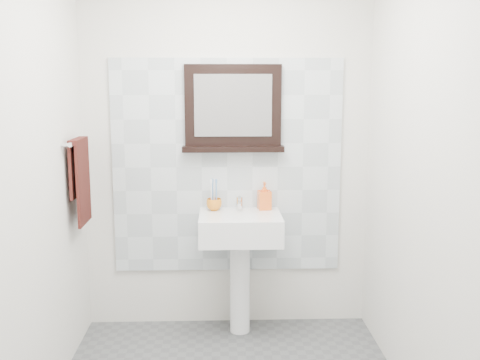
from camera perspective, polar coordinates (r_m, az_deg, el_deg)
name	(u,v)px	position (r m, az deg, el deg)	size (l,w,h in m)	color
back_wall	(227,153)	(3.94, -1.32, 2.81)	(2.00, 0.01, 2.50)	silver
front_wall	(236,239)	(1.77, -0.40, -6.02)	(2.00, 0.01, 2.50)	silver
left_wall	(31,181)	(3.00, -20.49, -0.05)	(0.01, 2.20, 2.50)	silver
right_wall	(424,178)	(3.03, 18.20, 0.18)	(0.01, 2.20, 2.50)	silver
splashback	(227,167)	(3.94, -1.31, 1.34)	(1.60, 0.02, 1.50)	silver
pedestal_sink	(240,240)	(3.83, 0.01, -6.16)	(0.55, 0.44, 0.96)	white
toothbrush_cup	(214,204)	(3.89, -2.65, -2.50)	(0.11, 0.11, 0.08)	orange
toothbrushes	(214,193)	(3.88, -2.70, -1.31)	(0.05, 0.04, 0.21)	white
soap_dispenser	(264,196)	(3.91, 2.50, -1.61)	(0.09, 0.09, 0.19)	#F13C1C
framed_mirror	(233,110)	(3.87, -0.72, 7.09)	(0.70, 0.11, 0.59)	black
towel_bar	(77,142)	(3.69, -16.19, 3.77)	(0.07, 0.40, 0.03)	silver
hand_towel	(80,174)	(3.71, -15.93, 0.55)	(0.06, 0.30, 0.55)	black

